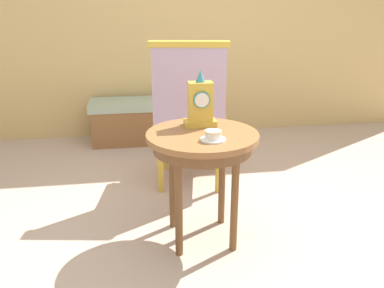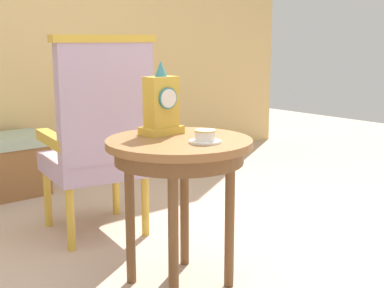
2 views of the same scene
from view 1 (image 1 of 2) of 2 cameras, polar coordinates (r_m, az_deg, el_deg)
ground_plane at (r=2.61m, az=1.74°, el=-13.18°), size 10.00×10.00×0.00m
wall_back at (r=4.43m, az=-3.69°, el=19.32°), size 6.00×0.10×2.80m
side_table at (r=2.38m, az=1.44°, el=-0.43°), size 0.65×0.65×0.69m
teacup_left at (r=2.22m, az=2.93°, el=1.13°), size 0.14×0.14×0.06m
mantel_clock at (r=2.45m, az=1.25°, el=5.58°), size 0.19×0.11×0.34m
armchair at (r=3.11m, az=-0.34°, el=4.22°), size 0.62×0.61×1.14m
window_bench at (r=4.28m, az=-7.13°, el=3.23°), size 1.02×0.40×0.44m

